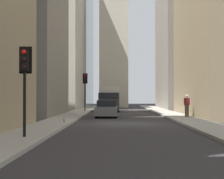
{
  "coord_description": "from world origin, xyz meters",
  "views": [
    {
      "loc": [
        -25.86,
        0.57,
        1.77
      ],
      "look_at": [
        10.64,
        0.98,
        2.37
      ],
      "focal_mm": 64.58,
      "sensor_mm": 36.0,
      "label": 1
    }
  ],
  "objects": [
    {
      "name": "discarded_bottle",
      "position": [
        -0.95,
        3.83,
        0.25
      ],
      "size": [
        0.07,
        0.07,
        0.27
      ],
      "color": "brown",
      "rests_on": "sidewalk_right"
    },
    {
      "name": "sidewalk_right",
      "position": [
        0.0,
        4.5,
        0.07
      ],
      "size": [
        90.0,
        2.2,
        0.14
      ],
      "primitive_type": "cube",
      "color": "#A8A399",
      "rests_on": "ground_plane"
    },
    {
      "name": "sidewalk_left",
      "position": [
        0.0,
        -4.5,
        0.07
      ],
      "size": [
        90.0,
        2.2,
        0.14
      ],
      "primitive_type": "cube",
      "color": "#A8A399",
      "rests_on": "ground_plane"
    },
    {
      "name": "delivery_truck",
      "position": [
        20.34,
        1.4,
        1.46
      ],
      "size": [
        6.46,
        2.25,
        2.84
      ],
      "color": "silver",
      "rests_on": "ground_plane"
    },
    {
      "name": "hatchback_grey",
      "position": [
        7.79,
        1.4,
        0.66
      ],
      "size": [
        4.3,
        1.78,
        1.42
      ],
      "color": "slate",
      "rests_on": "ground_plane"
    },
    {
      "name": "traffic_light_foreground",
      "position": [
        -9.78,
        4.26,
        2.81
      ],
      "size": [
        0.43,
        0.52,
        3.64
      ],
      "color": "black",
      "rests_on": "sidewalk_right"
    },
    {
      "name": "traffic_light_midblock",
      "position": [
        17.35,
        3.96,
        3.14
      ],
      "size": [
        0.43,
        0.52,
        4.08
      ],
      "color": "black",
      "rests_on": "sidewalk_right"
    },
    {
      "name": "building_right_far",
      "position": [
        31.55,
        10.59,
        11.83
      ],
      "size": [
        17.08,
        10.5,
        23.64
      ],
      "color": "beige",
      "rests_on": "ground_plane"
    },
    {
      "name": "ground_plane",
      "position": [
        0.0,
        0.0,
        0.0
      ],
      "size": [
        135.0,
        135.0,
        0.0
      ],
      "primitive_type": "plane",
      "color": "#302D30"
    },
    {
      "name": "building_left_far",
      "position": [
        30.19,
        -10.59,
        13.47
      ],
      "size": [
        15.63,
        10.5,
        26.91
      ],
      "color": "gray",
      "rests_on": "ground_plane"
    },
    {
      "name": "pedestrian",
      "position": [
        6.05,
        -5.0,
        1.1
      ],
      "size": [
        0.26,
        0.44,
        1.75
      ],
      "color": "#473D33",
      "rests_on": "sidewalk_left"
    }
  ]
}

